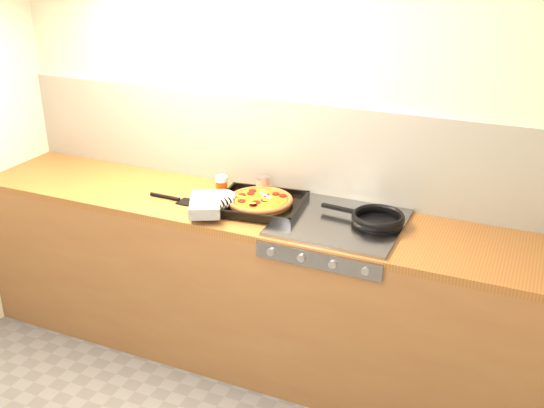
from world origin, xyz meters
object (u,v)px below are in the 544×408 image
at_px(tomato_can, 263,186).
at_px(juice_glass, 222,186).
at_px(frying_pan, 377,219).
at_px(pizza_on_tray, 245,202).

distance_m(tomato_can, juice_glass, 0.22).
bearing_deg(frying_pan, pizza_on_tray, -172.86).
bearing_deg(tomato_can, frying_pan, -11.53).
height_order(tomato_can, juice_glass, juice_glass).
height_order(pizza_on_tray, frying_pan, pizza_on_tray).
xyz_separation_m(tomato_can, juice_glass, (-0.20, -0.10, 0.00)).
bearing_deg(tomato_can, pizza_on_tray, -88.88).
relative_size(pizza_on_tray, tomato_can, 5.51).
bearing_deg(juice_glass, frying_pan, -2.53).
distance_m(pizza_on_tray, tomato_can, 0.22).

